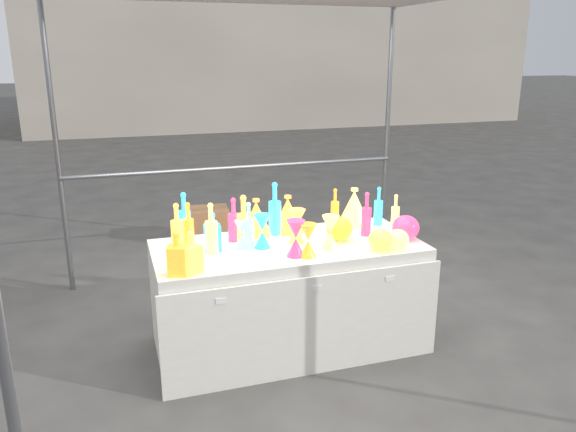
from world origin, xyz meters
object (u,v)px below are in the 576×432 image
object	(u,v)px
bottle_0	(177,227)
lampshade_0	(288,213)
cardboard_box_closed	(206,224)
globe_0	(381,241)
display_table	(288,296)
decanter_0	(191,252)
hourglass_0	(308,241)

from	to	relation	value
bottle_0	lampshade_0	bearing A→B (deg)	11.04
cardboard_box_closed	globe_0	size ratio (longest dim) A/B	3.03
display_table	cardboard_box_closed	xyz separation A→B (m)	(-0.15, 2.49, -0.19)
display_table	cardboard_box_closed	bearing A→B (deg)	93.40
display_table	globe_0	world-z (taller)	globe_0
decanter_0	lampshade_0	bearing A→B (deg)	14.34
display_table	bottle_0	distance (m)	0.90
display_table	hourglass_0	xyz separation A→B (m)	(0.05, -0.26, 0.48)
cardboard_box_closed	decanter_0	distance (m)	2.93
hourglass_0	globe_0	xyz separation A→B (m)	(0.49, -0.04, -0.04)
bottle_0	globe_0	xyz separation A→B (m)	(1.25, -0.43, -0.09)
lampshade_0	cardboard_box_closed	bearing A→B (deg)	73.24
bottle_0	globe_0	size ratio (longest dim) A/B	1.93
decanter_0	cardboard_box_closed	bearing A→B (deg)	56.18
decanter_0	bottle_0	bearing A→B (deg)	70.67
bottle_0	decanter_0	bearing A→B (deg)	-86.51
bottle_0	decanter_0	distance (m)	0.44
display_table	hourglass_0	world-z (taller)	hourglass_0
decanter_0	globe_0	bearing A→B (deg)	-22.50
bottle_0	lampshade_0	size ratio (longest dim) A/B	1.18
bottle_0	hourglass_0	world-z (taller)	bottle_0
bottle_0	globe_0	bearing A→B (deg)	-18.82
display_table	bottle_0	xyz separation A→B (m)	(-0.72, 0.13, 0.53)
display_table	decanter_0	bearing A→B (deg)	-156.38
display_table	lampshade_0	size ratio (longest dim) A/B	6.88
decanter_0	lampshade_0	xyz separation A→B (m)	(0.78, 0.59, 0.00)
hourglass_0	bottle_0	bearing A→B (deg)	152.93
display_table	decanter_0	xyz separation A→B (m)	(-0.69, -0.30, 0.51)
decanter_0	lampshade_0	world-z (taller)	lampshade_0
decanter_0	globe_0	distance (m)	1.23
hourglass_0	decanter_0	bearing A→B (deg)	-176.62
bottle_0	cardboard_box_closed	bearing A→B (deg)	76.44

